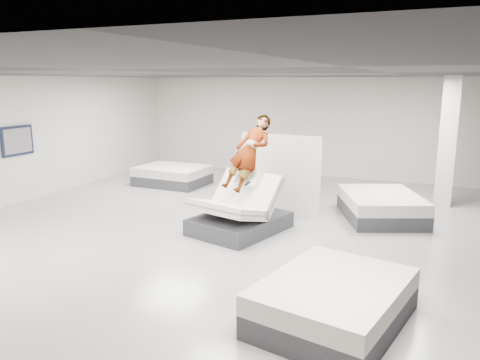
{
  "coord_description": "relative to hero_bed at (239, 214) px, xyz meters",
  "views": [
    {
      "loc": [
        3.89,
        -7.99,
        3.07
      ],
      "look_at": [
        -0.01,
        0.96,
        1.0
      ],
      "focal_mm": 35.0,
      "sensor_mm": 36.0,
      "label": 1
    }
  ],
  "objects": [
    {
      "name": "room",
      "position": [
        -0.15,
        -0.53,
        1.21
      ],
      "size": [
        14.0,
        14.04,
        3.2
      ],
      "color": "#A8A59E",
      "rests_on": "ground"
    },
    {
      "name": "hero_bed",
      "position": [
        0.0,
        0.0,
        0.0
      ],
      "size": [
        1.87,
        2.22,
        1.29
      ],
      "color": "#393A3F",
      "rests_on": "floor"
    },
    {
      "name": "person",
      "position": [
        0.09,
        0.33,
        0.89
      ],
      "size": [
        1.05,
        1.83,
        1.24
      ],
      "primitive_type": "imported",
      "rotation": [
        1.04,
        0.0,
        -0.26
      ],
      "color": "slate",
      "rests_on": "hero_bed"
    },
    {
      "name": "remote",
      "position": [
        0.21,
        -0.07,
        0.67
      ],
      "size": [
        0.08,
        0.15,
        0.08
      ],
      "primitive_type": "cube",
      "rotation": [
        0.35,
        0.0,
        -0.26
      ],
      "color": "black",
      "rests_on": "person"
    },
    {
      "name": "divider_panel",
      "position": [
        0.3,
        1.68,
        0.55
      ],
      "size": [
        2.04,
        0.45,
        1.87
      ],
      "primitive_type": "cube",
      "rotation": [
        0.0,
        0.0,
        -0.18
      ],
      "color": "silver",
      "rests_on": "floor"
    },
    {
      "name": "flat_bed_right_far",
      "position": [
        2.58,
        2.17,
        -0.1
      ],
      "size": [
        2.28,
        2.55,
        0.58
      ],
      "color": "#393A3F",
      "rests_on": "floor"
    },
    {
      "name": "flat_bed_right_near",
      "position": [
        2.62,
        -2.95,
        -0.1
      ],
      "size": [
        1.96,
        2.37,
        0.58
      ],
      "color": "#393A3F",
      "rests_on": "floor"
    },
    {
      "name": "flat_bed_left_far",
      "position": [
        -3.67,
        3.35,
        -0.11
      ],
      "size": [
        2.04,
        1.55,
        0.55
      ],
      "color": "#393A3F",
      "rests_on": "floor"
    },
    {
      "name": "column",
      "position": [
        3.85,
        3.97,
        1.21
      ],
      "size": [
        0.4,
        0.4,
        3.2
      ],
      "primitive_type": "cube",
      "color": "silver",
      "rests_on": "floor"
    },
    {
      "name": "wall_poster",
      "position": [
        -6.09,
        -0.03,
        1.21
      ],
      "size": [
        0.06,
        0.95,
        0.75
      ],
      "color": "black",
      "rests_on": "wall_left"
    }
  ]
}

